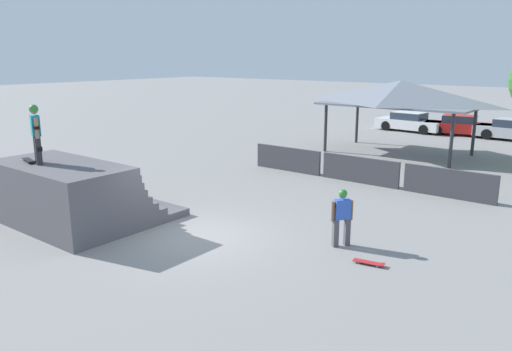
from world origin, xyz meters
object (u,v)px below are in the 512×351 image
Objects in this scene: skater_on_deck at (36,130)px; skateboard_on_deck at (29,160)px; parked_car_red at (461,126)px; bystander_walking at (342,213)px; skateboard_on_ground at (370,263)px; parked_car_white at (410,122)px.

skateboard_on_deck is at bearing -146.38° from skater_on_deck.
skater_on_deck is at bearing -111.20° from parked_car_red.
bystander_walking reaches higher than parked_car_red.
skateboard_on_deck is 0.55× the size of bystander_walking.
bystander_walking is at bearing 40.26° from skateboard_on_deck.
skateboard_on_deck reaches higher than parked_car_red.
skateboard_on_deck is 1.09× the size of skateboard_on_ground.
skateboard_on_deck is 0.19× the size of parked_car_red.
skater_on_deck is 0.38× the size of parked_car_white.
parked_car_red is at bearing 11.07° from parked_car_white.
skateboard_on_ground is (1.17, -0.68, -0.87)m from bystander_walking.
parked_car_white is (-7.76, 22.25, 0.55)m from skateboard_on_ground.
skateboard_on_ground is at bearing -65.71° from parked_car_white.
bystander_walking is (7.88, 3.98, -1.96)m from skater_on_deck.
parked_car_white is (1.29, 25.55, -2.28)m from skater_on_deck.
skateboard_on_ground is 0.17× the size of parked_car_white.
bystander_walking is 1.61m from skateboard_on_ground.
parked_car_white reaches higher than skateboard_on_ground.
skateboard_on_deck is 25.73m from parked_car_white.
skateboard_on_deck reaches higher than bystander_walking.
parked_car_red is at bearing -133.96° from bystander_walking.
skateboard_on_deck reaches higher than parked_car_white.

